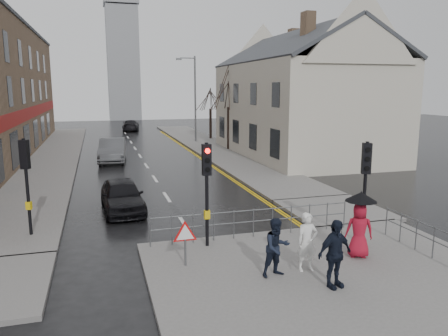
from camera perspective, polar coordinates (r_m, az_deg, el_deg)
ground at (r=14.36m, az=-2.79°, el=-10.93°), size 120.00×120.00×0.00m
near_pavement at (r=12.41m, az=15.31°, el=-14.53°), size 10.00×9.00×0.14m
left_pavement at (r=36.54m, az=-21.42°, el=1.61°), size 4.00×44.00×0.14m
right_pavement at (r=39.53m, az=-2.05°, el=2.95°), size 4.00×40.00×0.14m
pavement_bridge_right at (r=19.35m, az=14.18°, el=-5.34°), size 4.00×4.20×0.14m
building_right_cream at (r=34.48m, az=9.85°, el=9.56°), size 9.00×16.40×10.10m
church_tower at (r=75.24m, az=-13.04°, el=13.07°), size 5.00×5.00×18.00m
traffic_signal_near_left at (r=13.88m, az=-2.27°, el=-1.08°), size 0.28×0.27×3.40m
traffic_signal_near_right at (r=14.84m, az=18.00°, el=-0.84°), size 0.34×0.33×3.40m
traffic_signal_far_left at (r=16.44m, az=-24.46°, el=-0.21°), size 0.34×0.33×3.40m
guard_railing_front at (r=15.15m, az=3.88°, el=-6.35°), size 7.14×0.04×1.00m
guard_railing_side at (r=14.70m, az=25.75°, el=-7.99°), size 0.04×4.54×1.00m
warning_sign at (r=12.73m, az=-5.10°, el=-8.81°), size 0.80×0.07×1.35m
street_lamp at (r=41.97m, az=-4.03°, el=9.72°), size 1.83×0.25×8.00m
tree_near at (r=36.57m, az=0.61°, el=10.31°), size 2.40×2.40×6.58m
tree_far at (r=44.42m, az=-1.79°, el=9.41°), size 2.40×2.40×5.64m
pedestrian_a at (r=12.60m, az=10.81°, el=-9.47°), size 0.61×0.40×1.68m
pedestrian_b at (r=12.13m, az=6.91°, el=-10.26°), size 0.89×0.75×1.63m
pedestrian_with_umbrella at (r=13.87m, az=17.30°, el=-6.71°), size 0.97×0.96×2.03m
pedestrian_d at (r=11.73m, az=14.26°, el=-10.80°), size 1.13×0.67×1.81m
car_parked at (r=19.13m, az=-13.16°, el=-3.52°), size 1.86×4.21×1.41m
car_mid at (r=32.18m, az=-14.35°, el=2.26°), size 2.20×5.14×1.65m
car_far at (r=54.90m, az=-12.09°, el=5.46°), size 2.43×4.81×1.34m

